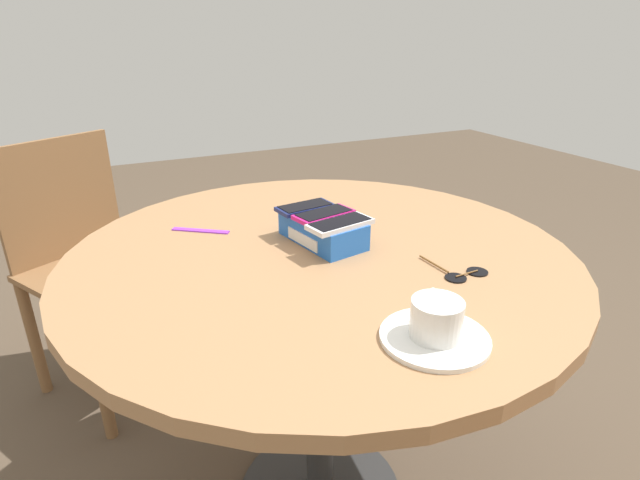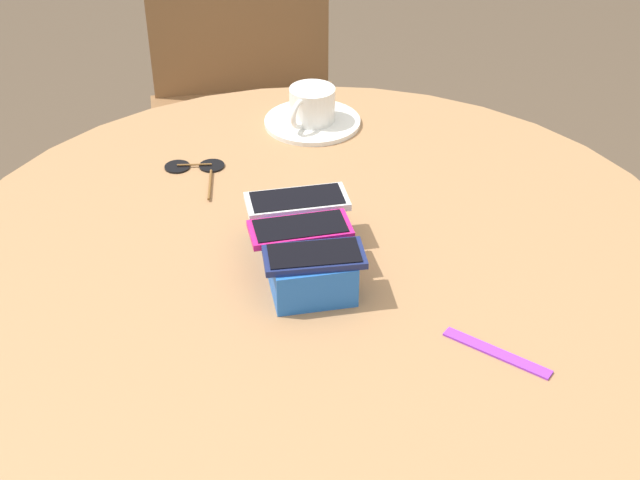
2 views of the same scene
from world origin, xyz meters
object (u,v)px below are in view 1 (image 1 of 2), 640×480
object	(u,v)px
coffee_cup	(436,317)
sunglasses	(463,274)
phone_magenta	(324,214)
saucer	(434,338)
chair_near_window	(94,263)
phone_navy	(305,207)
phone_box	(322,230)
phone_white	(340,224)
lanyard_strap	(201,231)
round_table	(320,293)

from	to	relation	value
coffee_cup	sunglasses	world-z (taller)	coffee_cup
phone_magenta	saucer	size ratio (longest dim) A/B	0.86
sunglasses	chair_near_window	bearing A→B (deg)	-147.42
sunglasses	chair_near_window	size ratio (longest dim) A/B	0.15
chair_near_window	phone_navy	bearing A→B (deg)	33.80
phone_box	phone_white	bearing A→B (deg)	8.64
phone_navy	chair_near_window	distance (m)	0.90
phone_navy	saucer	bearing A→B (deg)	0.11
sunglasses	chair_near_window	xyz separation A→B (m)	(-1.01, -0.65, -0.28)
lanyard_strap	chair_near_window	bearing A→B (deg)	-156.84
phone_magenta	chair_near_window	bearing A→B (deg)	-147.41
phone_box	phone_navy	world-z (taller)	phone_navy
coffee_cup	chair_near_window	size ratio (longest dim) A/B	0.12
phone_navy	lanyard_strap	distance (m)	0.25
phone_navy	chair_near_window	size ratio (longest dim) A/B	0.16
phone_navy	phone_white	xyz separation A→B (m)	(0.13, 0.02, 0.00)
phone_white	coffee_cup	size ratio (longest dim) A/B	1.47
phone_box	sunglasses	size ratio (longest dim) A/B	1.70
phone_white	chair_near_window	xyz separation A→B (m)	(-0.82, -0.48, -0.34)
phone_navy	coffee_cup	bearing A→B (deg)	0.26
phone_box	phone_white	world-z (taller)	phone_white
lanyard_strap	sunglasses	bearing A→B (deg)	42.55
phone_box	lanyard_strap	size ratio (longest dim) A/B	1.56
saucer	sunglasses	world-z (taller)	saucer
phone_box	saucer	distance (m)	0.41
phone_white	saucer	size ratio (longest dim) A/B	0.89
phone_magenta	lanyard_strap	world-z (taller)	phone_magenta
round_table	coffee_cup	bearing A→B (deg)	1.59
round_table	phone_navy	distance (m)	0.19
coffee_cup	lanyard_strap	size ratio (longest dim) A/B	0.74
phone_white	sunglasses	xyz separation A→B (m)	(0.19, 0.16, -0.06)
chair_near_window	saucer	bearing A→B (deg)	21.65
round_table	phone_navy	bearing A→B (deg)	175.03
phone_navy	saucer	distance (m)	0.48
chair_near_window	lanyard_strap	bearing A→B (deg)	23.16
phone_white	round_table	bearing A→B (deg)	-135.91
phone_white	phone_magenta	bearing A→B (deg)	-175.95
phone_magenta	sunglasses	world-z (taller)	phone_magenta
phone_box	chair_near_window	bearing A→B (deg)	-147.77
lanyard_strap	saucer	bearing A→B (deg)	20.15
coffee_cup	sunglasses	xyz separation A→B (m)	(-0.15, 0.18, -0.04)
saucer	round_table	bearing A→B (deg)	-178.61
saucer	lanyard_strap	xyz separation A→B (m)	(-0.59, -0.22, -0.00)
chair_near_window	phone_white	bearing A→B (deg)	30.65
phone_navy	phone_white	size ratio (longest dim) A/B	0.90
round_table	saucer	distance (m)	0.40
phone_magenta	chair_near_window	xyz separation A→B (m)	(-0.75, -0.48, -0.34)
phone_box	coffee_cup	distance (m)	0.41
phone_box	chair_near_window	size ratio (longest dim) A/B	0.25
phone_magenta	phone_white	bearing A→B (deg)	4.05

